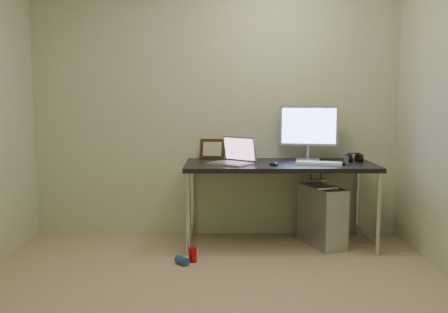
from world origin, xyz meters
TOP-DOWN VIEW (x-y plane):
  - floor at (0.00, 0.00)m, footprint 3.50×3.50m
  - wall_back at (0.00, 1.75)m, footprint 3.50×0.02m
  - desk at (0.57, 1.38)m, footprint 1.69×0.74m
  - tower_computer at (0.96, 1.36)m, footprint 0.39×0.56m
  - cable_a at (0.91, 1.70)m, footprint 0.01×0.16m
  - cable_b at (1.00, 1.68)m, footprint 0.02×0.11m
  - can_red at (-0.18, 0.88)m, footprint 0.09×0.09m
  - can_white at (-0.17, 0.90)m, footprint 0.07×0.07m
  - can_blue at (-0.27, 0.82)m, footprint 0.13×0.13m
  - laptop at (0.16, 1.31)m, footprint 0.44×0.43m
  - monitor at (0.87, 1.60)m, footprint 0.54×0.20m
  - keyboard at (0.91, 1.26)m, footprint 0.42×0.23m
  - mouse_right at (1.10, 1.27)m, footprint 0.10×0.13m
  - mouse_left at (0.51, 1.24)m, footprint 0.08×0.12m
  - headphones at (1.26, 1.47)m, footprint 0.18×0.10m
  - picture_frame at (-0.04, 1.71)m, footprint 0.25×0.12m
  - webcam at (0.19, 1.62)m, footprint 0.04×0.04m

SIDE VIEW (x-z plane):
  - floor at x=0.00m, z-range 0.00..0.00m
  - can_blue at x=-0.27m, z-range 0.00..0.07m
  - can_white at x=-0.17m, z-range 0.00..0.11m
  - can_red at x=-0.18m, z-range 0.00..0.12m
  - tower_computer at x=0.96m, z-range -0.02..0.56m
  - cable_b at x=1.00m, z-range 0.02..0.74m
  - cable_a at x=0.91m, z-range 0.06..0.74m
  - desk at x=0.57m, z-range 0.30..1.05m
  - keyboard at x=0.91m, z-range 0.75..0.77m
  - mouse_left at x=0.51m, z-range 0.75..0.79m
  - mouse_right at x=1.10m, z-range 0.75..0.79m
  - headphones at x=1.26m, z-range 0.73..0.83m
  - laptop at x=0.16m, z-range 0.69..0.92m
  - webcam at x=0.19m, z-range 0.78..0.89m
  - picture_frame at x=-0.04m, z-range 0.75..0.94m
  - monitor at x=0.87m, z-range 0.79..1.30m
  - wall_back at x=0.00m, z-range 0.00..2.50m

